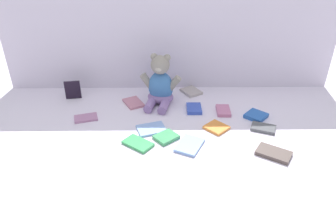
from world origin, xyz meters
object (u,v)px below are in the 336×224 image
at_px(book_case_1, 86,118).
at_px(book_case_4, 216,128).
at_px(book_case_0, 263,128).
at_px(book_case_7, 274,153).
at_px(book_case_3, 190,145).
at_px(book_case_9, 194,109).
at_px(book_case_6, 256,116).
at_px(book_case_8, 138,144).
at_px(book_case_5, 223,111).
at_px(book_case_10, 191,92).
at_px(teddy_bear, 160,85).
at_px(book_case_13, 73,90).
at_px(book_case_11, 151,129).
at_px(book_case_12, 166,137).
at_px(book_case_2, 133,103).

xyz_separation_m(book_case_1, book_case_4, (0.65, -0.10, 0.00)).
relative_size(book_case_0, book_case_7, 0.80).
distance_m(book_case_3, book_case_9, 0.33).
relative_size(book_case_6, book_case_8, 0.73).
xyz_separation_m(book_case_3, book_case_5, (0.20, 0.30, 0.00)).
bearing_deg(book_case_7, book_case_10, 60.28).
bearing_deg(book_case_10, book_case_0, -82.38).
distance_m(teddy_bear, book_case_13, 0.50).
height_order(book_case_7, book_case_8, book_case_7).
relative_size(book_case_5, book_case_9, 1.03).
height_order(book_case_8, book_case_11, book_case_8).
distance_m(teddy_bear, book_case_1, 0.42).
xyz_separation_m(book_case_1, book_case_7, (0.86, -0.31, 0.00)).
relative_size(book_case_1, book_case_10, 1.03).
relative_size(book_case_0, book_case_6, 1.17).
relative_size(book_case_0, book_case_12, 1.14).
bearing_deg(book_case_4, book_case_12, -115.68).
height_order(book_case_1, book_case_5, book_case_5).
distance_m(book_case_7, book_case_9, 0.50).
bearing_deg(book_case_13, book_case_10, -2.69).
relative_size(book_case_9, book_case_13, 1.03).
distance_m(book_case_4, book_case_11, 0.31).
bearing_deg(book_case_9, book_case_6, -14.07).
bearing_deg(book_case_3, book_case_7, -164.21).
distance_m(teddy_bear, book_case_0, 0.58).
bearing_deg(book_case_12, book_case_0, -120.41).
bearing_deg(book_case_6, book_case_11, 54.13).
height_order(book_case_2, book_case_12, book_case_12).
bearing_deg(book_case_2, book_case_0, 130.61).
bearing_deg(book_case_8, book_case_13, 78.74).
xyz_separation_m(book_case_3, book_case_12, (-0.10, 0.06, 0.00)).
bearing_deg(book_case_5, book_case_9, -6.77).
bearing_deg(book_case_12, book_case_2, -11.42).
height_order(teddy_bear, book_case_3, teddy_bear).
bearing_deg(book_case_12, book_case_11, 4.80).
xyz_separation_m(book_case_2, book_case_3, (0.28, -0.40, 0.00)).
bearing_deg(book_case_3, book_case_4, -108.39).
distance_m(book_case_0, book_case_7, 0.20).
xyz_separation_m(book_case_5, book_case_6, (0.16, -0.05, 0.00)).
bearing_deg(book_case_10, book_case_5, -87.64).
height_order(book_case_0, book_case_5, book_case_5).
distance_m(teddy_bear, book_case_3, 0.44).
bearing_deg(book_case_9, book_case_7, -51.51).
distance_m(book_case_7, book_case_8, 0.59).
distance_m(book_case_2, book_case_11, 0.28).
height_order(book_case_5, book_case_11, book_case_5).
bearing_deg(teddy_bear, book_case_6, -6.60).
bearing_deg(book_case_6, teddy_bear, 23.25).
bearing_deg(book_case_2, book_case_5, 141.35).
relative_size(book_case_5, book_case_11, 0.84).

